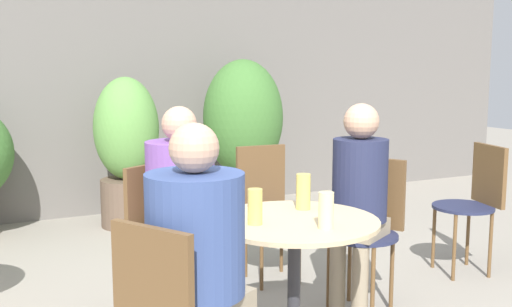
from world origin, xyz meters
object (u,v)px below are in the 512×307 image
at_px(seated_person_2, 199,256).
at_px(beer_glass_2, 255,207).
at_px(bistro_chair_1, 163,228).
at_px(potted_plant_2, 243,124).
at_px(beer_glass_1, 303,192).
at_px(bistro_chair_0, 369,219).
at_px(beer_glass_0, 326,210).
at_px(potted_plant_1, 127,147).
at_px(bistro_chair_5, 266,198).
at_px(seated_person_0, 359,190).
at_px(cafe_table_near, 294,255).
at_px(bistro_chair_3, 476,195).
at_px(seated_person_1, 183,200).

distance_m(seated_person_2, beer_glass_2, 0.51).
distance_m(bistro_chair_1, potted_plant_2, 2.60).
bearing_deg(beer_glass_1, bistro_chair_1, 133.49).
xyz_separation_m(bistro_chair_0, beer_glass_0, (-0.67, -0.60, 0.25)).
distance_m(bistro_chair_1, beer_glass_2, 0.78).
bearing_deg(potted_plant_1, bistro_chair_0, -72.28).
height_order(bistro_chair_5, potted_plant_2, potted_plant_2).
xyz_separation_m(seated_person_0, potted_plant_2, (0.47, 2.51, 0.13)).
xyz_separation_m(cafe_table_near, bistro_chair_3, (1.75, 0.60, -0.00)).
distance_m(cafe_table_near, bistro_chair_0, 0.82).
relative_size(cafe_table_near, potted_plant_2, 0.53).
xyz_separation_m(seated_person_1, beer_glass_2, (0.13, -0.59, 0.07)).
relative_size(seated_person_0, potted_plant_2, 0.82).
height_order(bistro_chair_1, seated_person_2, seated_person_2).
bearing_deg(bistro_chair_0, seated_person_1, -129.39).
relative_size(cafe_table_near, beer_glass_0, 4.86).
bearing_deg(beer_glass_2, bistro_chair_5, 60.75).
xyz_separation_m(seated_person_2, beer_glass_1, (0.72, 0.48, 0.08)).
relative_size(bistro_chair_0, seated_person_2, 0.73).
xyz_separation_m(beer_glass_0, potted_plant_2, (1.01, 3.04, 0.07)).
relative_size(bistro_chair_0, bistro_chair_3, 1.00).
height_order(seated_person_2, beer_glass_1, seated_person_2).
xyz_separation_m(bistro_chair_3, seated_person_0, (-1.16, -0.27, 0.19)).
distance_m(seated_person_0, beer_glass_0, 0.76).
bearing_deg(potted_plant_2, beer_glass_2, -113.83).
bearing_deg(beer_glass_1, seated_person_2, -146.30).
bearing_deg(beer_glass_2, seated_person_0, 22.73).
distance_m(bistro_chair_0, seated_person_2, 1.50).
bearing_deg(bistro_chair_3, bistro_chair_5, -98.98).
xyz_separation_m(bistro_chair_3, seated_person_1, (-2.08, -0.02, 0.18)).
relative_size(potted_plant_1, potted_plant_2, 0.89).
distance_m(bistro_chair_1, bistro_chair_3, 2.15).
bearing_deg(seated_person_2, potted_plant_2, -56.66).
xyz_separation_m(bistro_chair_0, bistro_chair_3, (1.03, 0.20, 0.00)).
height_order(beer_glass_2, potted_plant_2, potted_plant_2).
relative_size(beer_glass_2, potted_plant_2, 0.11).
xyz_separation_m(bistro_chair_0, beer_glass_2, (-0.92, -0.40, 0.25)).
relative_size(bistro_chair_3, seated_person_0, 0.73).
height_order(bistro_chair_3, potted_plant_1, potted_plant_1).
height_order(bistro_chair_5, beer_glass_2, bistro_chair_5).
height_order(seated_person_1, potted_plant_2, potted_plant_2).
xyz_separation_m(seated_person_0, beer_glass_2, (-0.79, -0.33, 0.06)).
height_order(bistro_chair_5, beer_glass_1, beer_glass_1).
relative_size(seated_person_0, beer_glass_2, 7.58).
bearing_deg(bistro_chair_0, bistro_chair_5, 171.37).
bearing_deg(beer_glass_0, bistro_chair_1, 115.87).
bearing_deg(bistro_chair_1, potted_plant_1, 51.68).
xyz_separation_m(cafe_table_near, bistro_chair_1, (-0.40, 0.71, -0.00)).
height_order(bistro_chair_0, seated_person_1, seated_person_1).
height_order(bistro_chair_0, beer_glass_0, bistro_chair_0).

